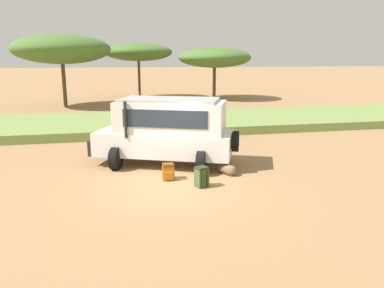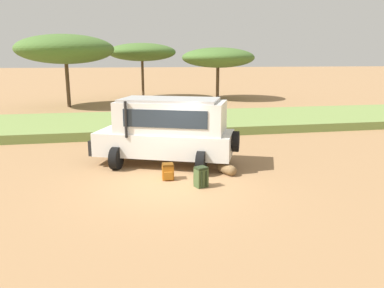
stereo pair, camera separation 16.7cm
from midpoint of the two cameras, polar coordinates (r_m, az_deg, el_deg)
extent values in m
plane|color=#9E754C|center=(11.57, -4.09, -6.44)|extent=(320.00, 320.00, 0.00)
cube|color=olive|center=(21.67, -8.00, 3.19)|extent=(120.00, 7.00, 0.44)
cube|color=silver|center=(13.73, -4.56, 0.22)|extent=(5.25, 3.63, 0.84)
cube|color=silver|center=(13.49, -3.60, 4.20)|extent=(4.21, 3.11, 1.10)
cube|color=#232D38|center=(13.94, -9.71, 4.11)|extent=(0.65, 1.46, 0.77)
cube|color=#232D38|center=(12.62, -4.60, 3.81)|extent=(2.73, 1.16, 0.60)
cube|color=#232D38|center=(14.35, -2.74, 4.93)|extent=(2.73, 1.16, 0.60)
cube|color=#B7B7B7|center=(13.43, -3.85, 6.73)|extent=(3.82, 2.89, 0.10)
cube|color=black|center=(14.64, -14.32, -0.04)|extent=(0.76, 1.55, 0.56)
cylinder|color=black|center=(12.98, -10.46, 3.66)|extent=(0.10, 0.10, 1.25)
cylinder|color=black|center=(13.42, -11.88, -2.17)|extent=(0.56, 0.85, 0.80)
cylinder|color=black|center=(15.17, -9.14, -0.31)|extent=(0.56, 0.85, 0.80)
cylinder|color=black|center=(12.61, 1.03, -2.87)|extent=(0.56, 0.85, 0.80)
cylinder|color=black|center=(14.46, 2.29, -0.82)|extent=(0.56, 0.85, 0.80)
cylinder|color=black|center=(13.28, 6.29, 0.40)|extent=(0.48, 0.76, 0.74)
cube|color=#42562D|center=(11.41, 1.07, -5.18)|extent=(0.44, 0.40, 0.57)
cube|color=#42562D|center=(11.58, 0.55, -5.28)|extent=(0.28, 0.17, 0.31)
cube|color=#242F19|center=(11.32, 1.08, -3.67)|extent=(0.43, 0.41, 0.07)
cylinder|color=#242F19|center=(11.24, 1.20, -5.47)|extent=(0.04, 0.04, 0.48)
cylinder|color=#242F19|center=(11.33, 1.89, -5.32)|extent=(0.04, 0.04, 0.48)
cube|color=#B26619|center=(12.15, -4.04, -4.35)|extent=(0.39, 0.34, 0.46)
cube|color=#B26619|center=(11.98, -3.95, -4.89)|extent=(0.28, 0.09, 0.25)
cube|color=#62380E|center=(12.08, -4.06, -3.17)|extent=(0.37, 0.35, 0.07)
cylinder|color=#62380E|center=(12.33, -3.73, -4.09)|extent=(0.04, 0.04, 0.39)
cylinder|color=#62380E|center=(12.31, -4.50, -4.12)|extent=(0.04, 0.04, 0.39)
cylinder|color=brown|center=(12.74, 4.91, -3.80)|extent=(0.53, 0.60, 0.35)
sphere|color=brown|center=(12.56, 5.68, -4.05)|extent=(0.35, 0.35, 0.35)
sphere|color=brown|center=(12.92, 4.17, -3.54)|extent=(0.35, 0.35, 0.35)
torus|color=#493721|center=(12.68, 4.93, -2.94)|extent=(0.09, 0.16, 0.16)
cylinder|color=brown|center=(31.85, -19.04, 8.53)|extent=(0.29, 0.29, 3.57)
ellipsoid|color=#476B2D|center=(31.79, -19.41, 13.48)|extent=(7.56, 7.06, 2.29)
cylinder|color=brown|center=(37.71, -8.17, 9.77)|extent=(0.25, 0.25, 3.70)
ellipsoid|color=#476B2D|center=(37.66, -8.30, 13.69)|extent=(6.58, 5.93, 1.72)
cylinder|color=brown|center=(36.38, 3.27, 9.30)|extent=(0.31, 0.31, 3.11)
ellipsoid|color=#476B2D|center=(36.31, 3.32, 13.00)|extent=(6.82, 7.17, 1.87)
camera|label=1|loc=(0.08, -90.38, -0.09)|focal=35.00mm
camera|label=2|loc=(0.08, 89.62, 0.09)|focal=35.00mm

